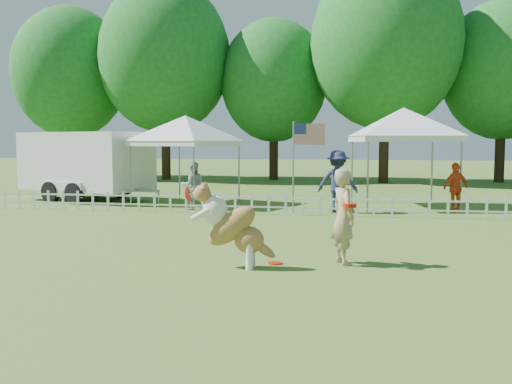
# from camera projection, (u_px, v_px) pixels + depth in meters

# --- Properties ---
(ground) EXTENTS (120.00, 120.00, 0.00)m
(ground) POSITION_uv_depth(u_px,v_px,m) (246.00, 267.00, 9.59)
(ground) COLOR #426C22
(ground) RESTS_ON ground
(picket_fence) EXTENTS (22.00, 0.08, 0.60)m
(picket_fence) POSITION_uv_depth(u_px,v_px,m) (294.00, 205.00, 16.42)
(picket_fence) COLOR white
(picket_fence) RESTS_ON ground
(handler) EXTENTS (0.61, 0.71, 1.65)m
(handler) POSITION_uv_depth(u_px,v_px,m) (344.00, 216.00, 9.80)
(handler) COLOR tan
(handler) RESTS_ON ground
(dog) EXTENTS (1.38, 0.50, 1.41)m
(dog) POSITION_uv_depth(u_px,v_px,m) (233.00, 226.00, 9.52)
(dog) COLOR brown
(dog) RESTS_ON ground
(frisbee_on_turf) EXTENTS (0.27, 0.27, 0.02)m
(frisbee_on_turf) POSITION_uv_depth(u_px,v_px,m) (275.00, 263.00, 9.89)
(frisbee_on_turf) COLOR red
(frisbee_on_turf) RESTS_ON ground
(canopy_tent_left) EXTENTS (3.64, 3.64, 2.93)m
(canopy_tent_left) POSITION_uv_depth(u_px,v_px,m) (186.00, 161.00, 19.28)
(canopy_tent_left) COLOR silver
(canopy_tent_left) RESTS_ON ground
(canopy_tent_right) EXTENTS (3.55, 3.55, 3.14)m
(canopy_tent_right) POSITION_uv_depth(u_px,v_px,m) (403.00, 159.00, 18.47)
(canopy_tent_right) COLOR silver
(canopy_tent_right) RESTS_ON ground
(cargo_trailer) EXTENTS (6.20, 4.15, 2.51)m
(cargo_trailer) POSITION_uv_depth(u_px,v_px,m) (87.00, 166.00, 20.60)
(cargo_trailer) COLOR white
(cargo_trailer) RESTS_ON ground
(flag_pole) EXTENTS (1.01, 0.50, 2.72)m
(flag_pole) POSITION_uv_depth(u_px,v_px,m) (293.00, 167.00, 16.91)
(flag_pole) COLOR gray
(flag_pole) RESTS_ON ground
(spectator_a) EXTENTS (0.89, 0.81, 1.49)m
(spectator_a) POSITION_uv_depth(u_px,v_px,m) (193.00, 186.00, 17.76)
(spectator_a) COLOR #9D9EA3
(spectator_a) RESTS_ON ground
(spectator_b) EXTENTS (1.28, 0.84, 1.86)m
(spectator_b) POSITION_uv_depth(u_px,v_px,m) (338.00, 181.00, 17.06)
(spectator_b) COLOR navy
(spectator_b) RESTS_ON ground
(spectator_c) EXTENTS (0.93, 0.77, 1.49)m
(spectator_c) POSITION_uv_depth(u_px,v_px,m) (456.00, 187.00, 17.13)
(spectator_c) COLOR #E9461B
(spectator_c) RESTS_ON ground
(tree_far_left) EXTENTS (6.60, 6.60, 11.00)m
(tree_far_left) POSITION_uv_depth(u_px,v_px,m) (70.00, 84.00, 33.40)
(tree_far_left) COLOR #19591E
(tree_far_left) RESTS_ON ground
(tree_left) EXTENTS (7.40, 7.40, 12.00)m
(tree_left) POSITION_uv_depth(u_px,v_px,m) (165.00, 72.00, 31.77)
(tree_left) COLOR #19591E
(tree_left) RESTS_ON ground
(tree_center_left) EXTENTS (6.00, 6.00, 9.80)m
(tree_center_left) POSITION_uv_depth(u_px,v_px,m) (274.00, 92.00, 31.75)
(tree_center_left) COLOR #19591E
(tree_center_left) RESTS_ON ground
(tree_center_right) EXTENTS (7.60, 7.60, 12.60)m
(tree_center_right) POSITION_uv_depth(u_px,v_px,m) (386.00, 60.00, 29.07)
(tree_center_right) COLOR #19591E
(tree_center_right) RESTS_ON ground
(tree_right) EXTENTS (6.20, 6.20, 10.40)m
(tree_right) POSITION_uv_depth(u_px,v_px,m) (502.00, 82.00, 29.54)
(tree_right) COLOR #19591E
(tree_right) RESTS_ON ground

